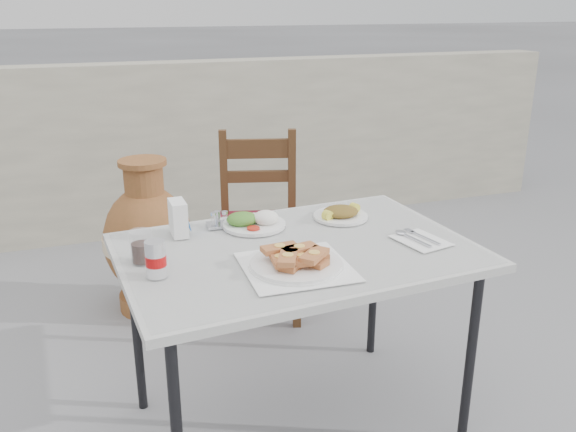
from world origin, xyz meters
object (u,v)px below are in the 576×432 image
object	(u,v)px
cafe_table	(297,260)
condiment_caddy	(218,221)
salad_chopped_plate	(341,213)
salad_rice_plate	(253,221)
cola_glass	(142,248)
soda_can	(156,259)
pide_plate	(296,258)
chair	(259,222)
terracotta_urn	(149,241)
napkin_holder	(178,218)

from	to	relation	value
cafe_table	condiment_caddy	distance (m)	0.38
salad_chopped_plate	salad_rice_plate	bearing A→B (deg)	176.77
cafe_table	cola_glass	xyz separation A→B (m)	(-0.54, 0.05, 0.10)
cafe_table	soda_can	distance (m)	0.53
pide_plate	cola_glass	xyz separation A→B (m)	(-0.47, 0.22, 0.02)
chair	terracotta_urn	distance (m)	0.60
salad_rice_plate	chair	world-z (taller)	chair
salad_chopped_plate	pide_plate	bearing A→B (deg)	-130.33
terracotta_urn	cafe_table	bearing A→B (deg)	-71.17
pide_plate	salad_rice_plate	distance (m)	0.42
chair	salad_chopped_plate	bearing A→B (deg)	-65.25
soda_can	terracotta_urn	xyz separation A→B (m)	(0.11, 1.27, -0.43)
cafe_table	salad_chopped_plate	distance (m)	0.37
pide_plate	cola_glass	size ratio (longest dim) A/B	3.24
salad_chopped_plate	cola_glass	xyz separation A→B (m)	(-0.81, -0.18, 0.03)
cafe_table	pide_plate	distance (m)	0.20
soda_can	chair	bearing A→B (deg)	58.23
cola_glass	terracotta_urn	world-z (taller)	cola_glass
pide_plate	salad_chopped_plate	world-z (taller)	pide_plate
napkin_holder	chair	bearing A→B (deg)	52.76
salad_rice_plate	condiment_caddy	xyz separation A→B (m)	(-0.13, 0.04, -0.00)
condiment_caddy	chair	size ratio (longest dim) A/B	0.10
salad_chopped_plate	condiment_caddy	world-z (taller)	condiment_caddy
salad_rice_plate	condiment_caddy	distance (m)	0.14
cafe_table	condiment_caddy	bearing A→B (deg)	126.04
soda_can	terracotta_urn	size ratio (longest dim) A/B	0.14
pide_plate	napkin_holder	world-z (taller)	napkin_holder
cola_glass	terracotta_urn	size ratio (longest dim) A/B	0.13
condiment_caddy	terracotta_urn	bearing A→B (deg)	101.88
salad_chopped_plate	chair	size ratio (longest dim) A/B	0.23
salad_rice_plate	soda_can	size ratio (longest dim) A/B	2.05
salad_rice_plate	salad_chopped_plate	bearing A→B (deg)	-3.23
cafe_table	pide_plate	size ratio (longest dim) A/B	3.64
salad_rice_plate	napkin_holder	world-z (taller)	napkin_holder
salad_rice_plate	chair	size ratio (longest dim) A/B	0.26
cola_glass	napkin_holder	bearing A→B (deg)	52.68
salad_chopped_plate	condiment_caddy	size ratio (longest dim) A/B	2.36
cafe_table	napkin_holder	bearing A→B (deg)	145.33
condiment_caddy	terracotta_urn	size ratio (longest dim) A/B	0.11
cafe_table	pide_plate	world-z (taller)	pide_plate
soda_can	condiment_caddy	size ratio (longest dim) A/B	1.28
chair	terracotta_urn	size ratio (longest dim) A/B	1.15
salad_rice_plate	napkin_holder	size ratio (longest dim) A/B	1.86
pide_plate	soda_can	bearing A→B (deg)	169.58
cola_glass	condiment_caddy	world-z (taller)	cola_glass
pide_plate	napkin_holder	distance (m)	0.53
cola_glass	soda_can	bearing A→B (deg)	-77.71
pide_plate	chair	world-z (taller)	chair
soda_can	napkin_holder	world-z (taller)	napkin_holder
pide_plate	napkin_holder	bearing A→B (deg)	126.37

